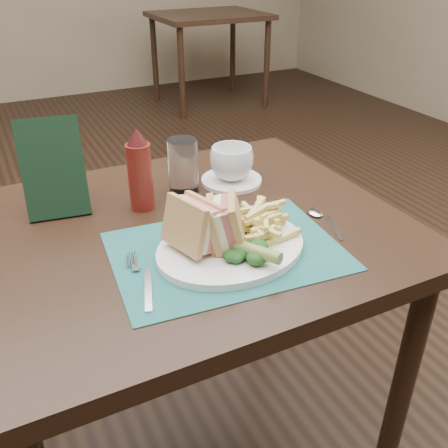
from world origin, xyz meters
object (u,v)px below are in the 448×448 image
Objects in this scene: placemat at (226,251)px; check_presenter at (53,168)px; saucer at (231,180)px; table_bg_right at (209,60)px; sandwich_half_b at (214,222)px; drinking_glass at (183,166)px; plate at (231,248)px; table_main at (193,355)px; coffee_cup at (232,163)px; ketchup_bottle at (140,169)px; sandwich_half_a at (184,228)px.

check_presenter reaches higher than placemat.
saucer reaches higher than placemat.
sandwich_half_b reaches higher than table_bg_right.
drinking_glass is (0.03, 0.28, 0.06)m from placemat.
placemat is at bearing -95.86° from drinking_glass.
saucer is at bearing 54.65° from plate.
saucer is (0.15, 0.28, -0.00)m from plate.
placemat is (0.03, -0.13, 0.38)m from table_main.
sandwich_half_b is (-0.03, 0.01, 0.06)m from plate.
placemat is 0.32m from coffee_cup.
placemat is 2.90× the size of saucer.
check_presenter is (-0.17, 0.06, 0.01)m from ketchup_bottle.
drinking_glass is at bearing 177.94° from saucer.
sandwich_half_a is 0.24m from ketchup_bottle.
plate is 0.11m from sandwich_half_a.
check_presenter is at bearing 121.82° from plate.
ketchup_bottle reaches higher than sandwich_half_a.
coffee_cup is at bearing 180.00° from saucer.
ketchup_bottle is (-0.09, 0.25, 0.08)m from plate.
sandwich_half_b is 0.33m from saucer.
table_main is 6.92× the size of drinking_glass.
table_bg_right is 3.35m from saucer.
drinking_glass is at bearing 69.80° from table_main.
table_main and table_bg_right have the same top height.
saucer is 0.26m from ketchup_bottle.
coffee_cup is (0.17, 0.27, -0.01)m from sandwich_half_b.
placemat is at bearing -42.26° from check_presenter.
saucer is 0.70× the size of check_presenter.
table_bg_right is 3.36m from coffee_cup.
sandwich_half_a is 0.36m from saucer.
plate reaches higher than placemat.
table_bg_right is 3.67m from plate.
sandwich_half_a is (-1.59, -3.31, 0.44)m from table_bg_right.
table_bg_right is at bearing 64.33° from table_main.
ketchup_bottle is 0.18m from check_presenter.
table_main is 8.51× the size of coffee_cup.
sandwich_half_b is 0.28m from drinking_glass.
coffee_cup reaches higher than placemat.
check_presenter reaches higher than sandwich_half_a.
placemat is 0.42m from check_presenter.
plate reaches higher than saucer.
table_bg_right is at bearing 62.61° from ketchup_bottle.
sandwich_half_a is (-0.09, 0.01, 0.06)m from plate.
placemat is 0.29m from drinking_glass.
drinking_glass reaches higher than placemat.
sandwich_half_b is 0.45× the size of check_presenter.
coffee_cup is 0.13m from drinking_glass.
placemat is at bearing -114.39° from table_bg_right.
coffee_cup is (-0.00, 0.00, 0.05)m from saucer.
check_presenter reaches higher than sandwich_half_b.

